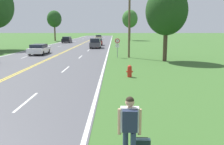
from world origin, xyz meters
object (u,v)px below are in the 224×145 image
object	(u,v)px
tree_far_back	(167,11)
car_red_hatchback_receding	(98,42)
fire_hydrant	(130,71)
tree_left_verge	(130,19)
tree_mid_treeline	(54,19)
car_white_sedan_mid_near	(39,49)
traffic_sign	(117,43)
hitchhiker_person	(130,123)
car_black_hatchback_distant	(67,39)
car_dark_grey_hatchback_mid_far	(95,43)
car_champagne_hatchback_horizon	(99,37)

from	to	relation	value
tree_far_back	car_red_hatchback_receding	world-z (taller)	tree_far_back
fire_hydrant	tree_left_verge	xyz separation A→B (m)	(3.53, 54.87, 5.84)
tree_mid_treeline	car_white_sedan_mid_near	size ratio (longest dim) A/B	1.78
traffic_sign	car_red_hatchback_receding	distance (m)	21.81
hitchhiker_person	tree_mid_treeline	world-z (taller)	tree_mid_treeline
fire_hydrant	car_black_hatchback_distant	xyz separation A→B (m)	(-12.73, 42.07, 0.39)
hitchhiker_person	tree_far_back	size ratio (longest dim) A/B	0.23
car_dark_grey_hatchback_mid_far	tree_far_back	bearing A→B (deg)	26.65
tree_far_back	car_white_sedan_mid_near	bearing A→B (deg)	156.91
car_dark_grey_hatchback_mid_far	car_champagne_hatchback_horizon	xyz separation A→B (m)	(-1.72, 36.12, -0.16)
car_red_hatchback_receding	car_champagne_hatchback_horizon	distance (m)	28.93
tree_mid_treeline	car_black_hatchback_distant	size ratio (longest dim) A/B	2.09
traffic_sign	car_champagne_hatchback_horizon	xyz separation A→B (m)	(-5.42, 50.34, -0.95)
traffic_sign	car_red_hatchback_receding	bearing A→B (deg)	100.02
tree_left_verge	car_dark_grey_hatchback_mid_far	xyz separation A→B (m)	(-7.95, -29.16, -5.35)
car_white_sedan_mid_near	car_dark_grey_hatchback_mid_far	distance (m)	12.51
traffic_sign	car_black_hatchback_distant	bearing A→B (deg)	111.45
fire_hydrant	car_white_sedan_mid_near	bearing A→B (deg)	126.28
car_champagne_hatchback_horizon	tree_far_back	bearing A→B (deg)	12.29
tree_mid_treeline	car_champagne_hatchback_horizon	size ratio (longest dim) A/B	2.39
fire_hydrant	traffic_sign	xyz separation A→B (m)	(-0.72, 11.49, 1.28)
fire_hydrant	tree_left_verge	size ratio (longest dim) A/B	0.09
tree_left_verge	fire_hydrant	bearing A→B (deg)	-93.68
traffic_sign	car_champagne_hatchback_horizon	world-z (taller)	traffic_sign
hitchhiker_person	car_champagne_hatchback_horizon	xyz separation A→B (m)	(-5.43, 72.79, -0.30)
car_dark_grey_hatchback_mid_far	car_champagne_hatchback_horizon	distance (m)	36.17
hitchhiker_person	tree_mid_treeline	size ratio (longest dim) A/B	0.20
car_red_hatchback_receding	car_white_sedan_mid_near	bearing A→B (deg)	-21.49
tree_left_verge	car_black_hatchback_distant	distance (m)	21.40
car_black_hatchback_distant	car_champagne_hatchback_horizon	xyz separation A→B (m)	(6.60, 19.76, -0.07)
hitchhiker_person	fire_hydrant	xyz separation A→B (m)	(0.71, 10.96, -0.63)
traffic_sign	car_black_hatchback_distant	world-z (taller)	traffic_sign
tree_far_back	car_black_hatchback_distant	size ratio (longest dim) A/B	1.89
traffic_sign	tree_far_back	size ratio (longest dim) A/B	0.30
traffic_sign	car_red_hatchback_receding	size ratio (longest dim) A/B	0.66
hitchhiker_person	fire_hydrant	world-z (taller)	hitchhiker_person
tree_left_verge	car_champagne_hatchback_horizon	world-z (taller)	tree_left_verge
hitchhiker_person	car_red_hatchback_receding	distance (m)	44.07
traffic_sign	tree_far_back	world-z (taller)	tree_far_back
tree_left_verge	car_champagne_hatchback_horizon	xyz separation A→B (m)	(-9.67, 6.96, -5.51)
car_red_hatchback_receding	hitchhiker_person	bearing A→B (deg)	3.81
car_black_hatchback_distant	tree_mid_treeline	bearing A→B (deg)	28.98
tree_mid_treeline	tree_far_back	bearing A→B (deg)	-62.64
car_white_sedan_mid_near	tree_mid_treeline	bearing A→B (deg)	9.70
tree_left_verge	car_champagne_hatchback_horizon	bearing A→B (deg)	144.23
tree_far_back	car_red_hatchback_receding	size ratio (longest dim) A/B	2.20
tree_left_verge	tree_far_back	size ratio (longest dim) A/B	1.17
hitchhiker_person	car_red_hatchback_receding	world-z (taller)	hitchhiker_person
fire_hydrant	traffic_sign	size ratio (longest dim) A/B	0.37
hitchhiker_person	tree_left_verge	bearing A→B (deg)	-1.69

